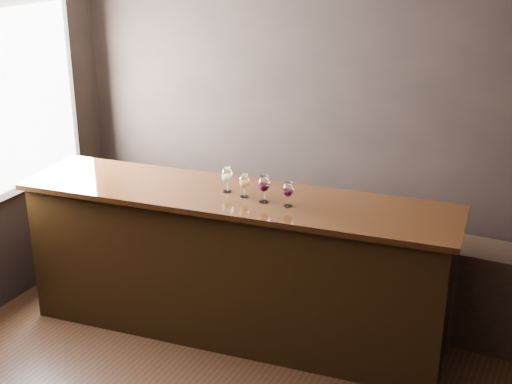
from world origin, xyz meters
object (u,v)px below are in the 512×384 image
at_px(glass_red_b, 288,190).
at_px(bar_counter, 235,267).
at_px(glass_white, 227,175).
at_px(back_bar_shelf, 405,279).
at_px(glass_red_a, 264,184).
at_px(glass_amber, 244,181).

bearing_deg(glass_red_b, bar_counter, 175.59).
height_order(glass_white, glass_red_b, glass_white).
distance_m(back_bar_shelf, glass_white, 1.71).
bearing_deg(back_bar_shelf, glass_red_b, -133.20).
relative_size(glass_white, glass_red_a, 0.97).
relative_size(back_bar_shelf, glass_white, 11.26).
height_order(bar_counter, back_bar_shelf, bar_counter).
distance_m(glass_white, glass_amber, 0.17).
distance_m(glass_red_a, glass_red_b, 0.19).
distance_m(bar_counter, glass_red_a, 0.80).
height_order(glass_amber, glass_red_a, glass_red_a).
relative_size(back_bar_shelf, glass_red_a, 10.87).
height_order(glass_white, glass_amber, glass_white).
bearing_deg(glass_red_a, back_bar_shelf, 40.22).
relative_size(back_bar_shelf, glass_red_b, 12.10).
distance_m(bar_counter, glass_white, 0.75).
height_order(bar_counter, glass_amber, glass_amber).
distance_m(bar_counter, glass_red_b, 0.87).
bearing_deg(glass_white, glass_amber, -12.04).
bearing_deg(glass_white, back_bar_shelf, 29.46).
bearing_deg(glass_red_b, back_bar_shelf, 46.80).
relative_size(bar_counter, back_bar_shelf, 1.48).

